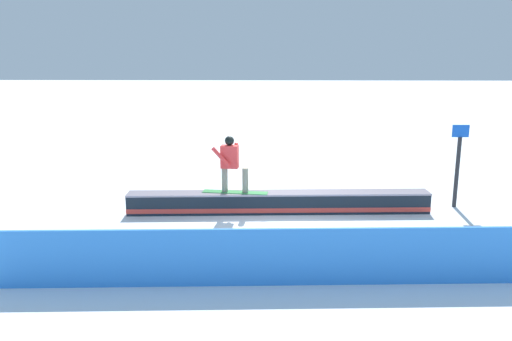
% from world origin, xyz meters
% --- Properties ---
extents(ground_plane, '(120.00, 120.00, 0.00)m').
position_xyz_m(ground_plane, '(0.00, 0.00, 0.00)').
color(ground_plane, white).
extents(grind_box, '(7.22, 0.85, 0.51)m').
position_xyz_m(grind_box, '(0.00, 0.00, 0.23)').
color(grind_box, black).
rests_on(grind_box, ground_plane).
extents(snowboarder, '(1.58, 0.46, 1.35)m').
position_xyz_m(snowboarder, '(1.13, 0.04, 1.23)').
color(snowboarder, '#348C41').
rests_on(snowboarder, grind_box).
extents(safety_fence, '(9.58, 0.52, 0.98)m').
position_xyz_m(safety_fence, '(0.00, 3.94, 0.49)').
color(safety_fence, '#3284EC').
rests_on(safety_fence, ground_plane).
extents(trail_marker, '(0.40, 0.10, 2.06)m').
position_xyz_m(trail_marker, '(-4.39, -0.58, 1.10)').
color(trail_marker, '#262628').
rests_on(trail_marker, ground_plane).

